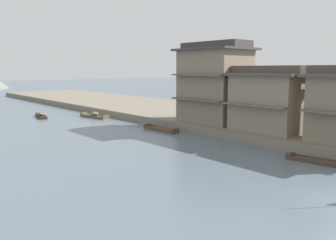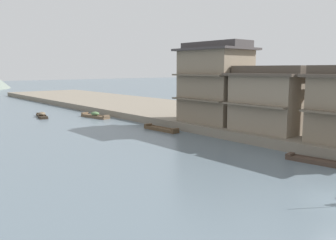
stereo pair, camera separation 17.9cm
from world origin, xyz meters
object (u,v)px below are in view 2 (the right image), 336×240
Objects in this scene: boat_moored_far at (95,116)px; house_waterfront_second at (270,99)px; boat_moored_nearest at (161,129)px; boat_moored_second at (42,115)px; boat_midriver_drifting at (322,162)px; house_waterfront_tall at (215,83)px.

house_waterfront_second reaches higher than boat_moored_far.
boat_moored_second is (-6.10, 19.02, 0.08)m from boat_moored_nearest.
boat_moored_nearest reaches higher than boat_midriver_drifting.
boat_moored_far is at bearing 92.61° from boat_moored_nearest.
house_waterfront_second is at bearing -69.87° from boat_moored_second.
boat_midriver_drifting is (6.34, -36.96, -0.12)m from boat_moored_second.
house_waterfront_tall is at bearing 72.08° from boat_midriver_drifting.
house_waterfront_second is (5.34, -24.26, 3.59)m from boat_moored_far.
boat_moored_far is 25.10m from house_waterfront_second.
house_waterfront_tall is (5.00, -3.23, 5.01)m from boat_moored_nearest.
boat_moored_far is at bearing 102.42° from house_waterfront_second.
boat_midriver_drifting is 0.59× the size of house_waterfront_tall.
boat_moored_far reaches higher than boat_moored_nearest.
house_waterfront_second is at bearing -92.25° from house_waterfront_tall.
boat_moored_second is 0.95× the size of boat_midriver_drifting.
boat_midriver_drifting is 9.47m from house_waterfront_second.
house_waterfront_tall reaches higher than house_waterfront_second.
house_waterfront_second is at bearing 59.04° from boat_midriver_drifting.
house_waterfront_second is 0.84× the size of house_waterfront_tall.
boat_moored_far is (-0.63, 13.77, 0.12)m from boat_moored_nearest.
house_waterfront_second reaches higher than boat_moored_second.
boat_moored_far is at bearing -43.78° from boat_moored_second.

